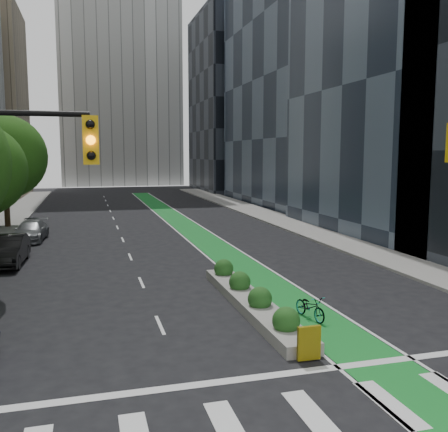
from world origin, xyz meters
TOP-DOWN VIEW (x-y plane):
  - ground at (0.00, 0.00)m, footprint 160.00×160.00m
  - sidewalk_right at (11.80, 25.00)m, footprint 3.60×90.00m
  - bike_lane_paint at (3.00, 30.00)m, footprint 2.20×70.00m
  - building_glass_far at (21.00, 45.00)m, footprint 14.00×24.00m
  - building_dark_end at (20.00, 68.00)m, footprint 14.00×18.00m
  - tree_far at (-11.00, 32.00)m, footprint 6.60×6.60m
  - median_planter at (1.20, 7.04)m, footprint 1.20×10.26m
  - bicycle at (2.86, 5.22)m, footprint 0.91×1.78m
  - parked_car_left_mid at (-9.02, 17.63)m, footprint 1.90×4.91m
  - parked_car_left_far at (-8.60, 25.31)m, footprint 2.31×4.82m

SIDE VIEW (x-z plane):
  - ground at x=0.00m, z-range 0.00..0.00m
  - bike_lane_paint at x=3.00m, z-range 0.00..0.01m
  - sidewalk_right at x=11.80m, z-range 0.00..0.15m
  - median_planter at x=1.20m, z-range -0.18..0.92m
  - bicycle at x=2.86m, z-range 0.00..0.89m
  - parked_car_left_far at x=-8.60m, z-range 0.00..1.35m
  - parked_car_left_mid at x=-9.02m, z-range 0.00..1.59m
  - tree_far at x=-11.00m, z-range 1.19..10.20m
  - building_dark_end at x=20.00m, z-range 0.00..28.00m
  - building_glass_far at x=21.00m, z-range 0.00..42.00m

